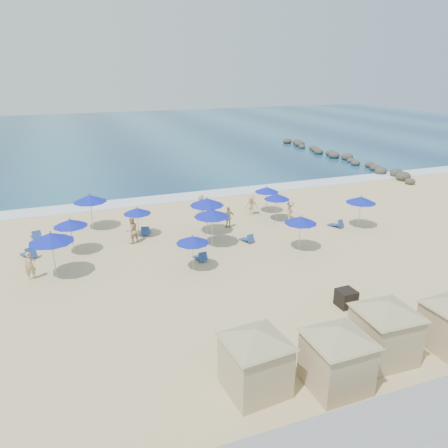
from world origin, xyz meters
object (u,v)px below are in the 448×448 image
Objects in this scene: beachgoer_0 at (30,266)px; beachgoer_4 at (201,205)px; trash_bin at (346,298)px; beachgoer_2 at (228,217)px; cabana_0 at (256,352)px; cabana_2 at (386,322)px; beachgoer_1 at (132,230)px; umbrella_8 at (267,189)px; umbrella_6 at (207,202)px; umbrella_10 at (361,200)px; cabana_1 at (338,349)px; beachgoer_3 at (251,205)px; beachgoer_5 at (290,212)px; umbrella_0 at (70,223)px; rock_jetty at (339,156)px; umbrella_9 at (277,197)px; umbrella_7 at (301,220)px; umbrella_4 at (212,213)px; umbrella_2 at (51,237)px; umbrella_5 at (193,240)px; umbrella_1 at (90,198)px; umbrella_3 at (137,211)px.

beachgoer_0 is 14.00m from beachgoer_4.
beachgoer_2 is (-1.33, 12.23, 0.37)m from trash_bin.
beachgoer_2 is at bearing 71.81° from cabana_0.
cabana_2 reaches higher than beachgoer_2.
beachgoer_4 is at bearing -167.98° from beachgoer_1.
umbrella_8 reaches higher than beachgoer_4.
umbrella_10 is at bearing -14.20° from umbrella_6.
cabana_1 reaches higher than beachgoer_3.
cabana_0 is at bearing -90.64° from beachgoer_3.
trash_bin is 0.53× the size of beachgoer_5.
umbrella_0 is 1.48× the size of beachgoer_5.
umbrella_6 is (-23.72, -18.61, 1.96)m from rock_jetty.
umbrella_9 is 5.97m from umbrella_10.
umbrella_9 is 4.05m from beachgoer_2.
beachgoer_4 is at bearing 112.64° from umbrella_7.
umbrella_10 is at bearing 18.68° from umbrella_7.
umbrella_10 is at bearing -2.67° from umbrella_4.
umbrella_2 is 1.17× the size of umbrella_7.
beachgoer_1 is at bearing 131.79° from beachgoer_5.
cabana_0 reaches higher than beachgoer_2.
beachgoer_0 is 0.95× the size of beachgoer_4.
cabana_0 is 2.93m from cabana_1.
umbrella_10 is (10.62, -2.69, -0.23)m from umbrella_6.
umbrella_6 is 1.15× the size of umbrella_7.
beachgoer_4 is (-1.22, 19.48, -0.79)m from cabana_2.
trash_bin is 8.78m from umbrella_5.
umbrella_10 is (4.89, -3.41, 0.19)m from umbrella_9.
beachgoer_0 is at bearing 7.66° from beachgoer_1.
beachgoer_4 is at bearing 93.59° from cabana_2.
umbrella_7 is at bearing -46.32° from umbrella_6.
umbrella_4 reaches higher than beachgoer_2.
umbrella_6 is 5.34m from beachgoer_1.
umbrella_1 is at bearing 117.21° from beachgoer_5.
umbrella_3 is 0.89× the size of umbrella_10.
umbrella_0 is at bearing -176.15° from umbrella_9.
umbrella_1 is at bearing 108.61° from cabana_1.
umbrella_7 is at bearing -35.72° from umbrella_1.
trash_bin is (-20.56, -30.20, 0.06)m from rock_jetty.
beachgoer_2 is at bearing 163.27° from beachgoer_1.
umbrella_9 is at bearing 25.28° from umbrella_4.
rock_jetty is 34.47m from umbrella_1.
cabana_0 is at bearing -138.03° from umbrella_10.
beachgoer_3 is (11.86, -1.18, -1.47)m from umbrella_1.
cabana_1 reaches higher than umbrella_9.
umbrella_3 is at bearing 177.48° from umbrella_9.
umbrella_10 is (7.46, 8.90, 1.67)m from trash_bin.
umbrella_2 is at bearing 134.73° from cabana_2.
rock_jetty is 6.05× the size of cabana_1.
beachgoer_2 is at bearing 4.80° from umbrella_0.
umbrella_2 is 1.26× the size of umbrella_8.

